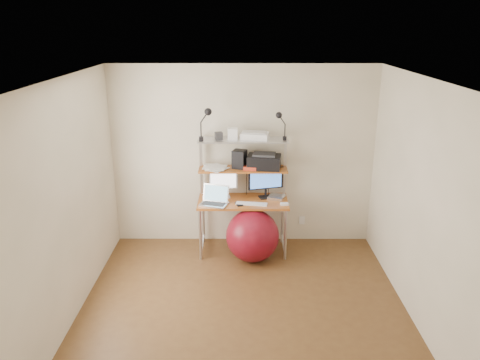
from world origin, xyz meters
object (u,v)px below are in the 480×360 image
at_px(monitor_black, 266,180).
at_px(printer, 264,161).
at_px(monitor_silver, 223,181).
at_px(laptop, 215,200).
at_px(exercise_ball, 252,236).

height_order(monitor_black, printer, printer).
relative_size(monitor_silver, laptop, 1.03).
bearing_deg(monitor_silver, printer, -9.92).
bearing_deg(exercise_ball, laptop, 162.48).
bearing_deg(monitor_black, monitor_silver, 162.23).
xyz_separation_m(laptop, exercise_ball, (0.50, -0.16, -0.44)).
xyz_separation_m(laptop, printer, (0.65, 0.25, 0.46)).
xyz_separation_m(printer, exercise_ball, (-0.16, -0.40, -0.90)).
distance_m(monitor_black, exercise_ball, 0.77).
bearing_deg(monitor_silver, laptop, -120.38).
bearing_deg(exercise_ball, printer, 68.83).
relative_size(monitor_silver, monitor_black, 0.87).
distance_m(monitor_silver, monitor_black, 0.58).
bearing_deg(printer, monitor_silver, -173.15).
relative_size(laptop, exercise_ball, 0.60).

